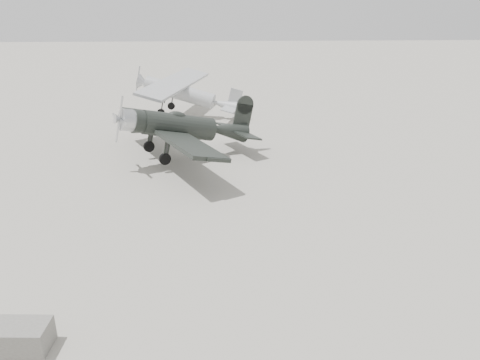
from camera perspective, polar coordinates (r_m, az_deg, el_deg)
The scene contains 4 objects.
ground at distance 17.94m, azimuth 2.45°, elevation -6.38°, with size 160.00×160.00×0.00m, color #9E968C.
lowwing_monoplane at distance 25.32m, azimuth -6.73°, elevation 6.44°, with size 8.40×10.44×3.50m.
highwing_monoplane at distance 34.91m, azimuth -6.86°, elevation 10.82°, with size 7.97×11.12×3.15m.
equipment_block at distance 13.66m, azimuth -25.09°, elevation -16.94°, with size 1.41×0.88×0.71m, color slate.
Camera 1 is at (-1.53, -15.78, 8.41)m, focal length 35.00 mm.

